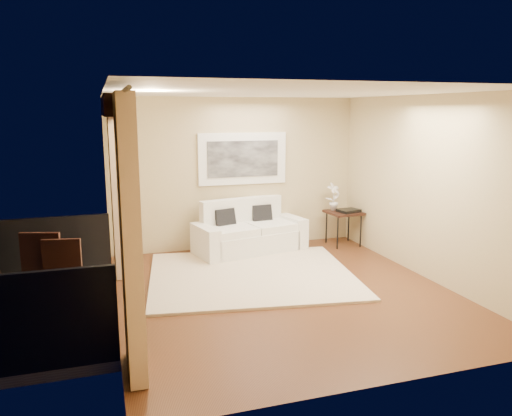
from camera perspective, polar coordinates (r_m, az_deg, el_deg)
name	(u,v)px	position (r m, az deg, el deg)	size (l,w,h in m)	color
floor	(284,292)	(7.00, 3.24, -9.59)	(5.00, 5.00, 0.00)	brown
room_shell	(115,106)	(6.12, -15.86, 11.15)	(5.00, 6.40, 5.00)	white
balcony	(22,308)	(6.60, -25.16, -10.34)	(1.81, 2.60, 1.17)	#605B56
curtains	(122,206)	(6.22, -15.10, 0.20)	(0.16, 4.80, 2.64)	tan
artwork	(243,159)	(8.97, -1.52, 5.65)	(1.62, 0.07, 0.92)	white
rug	(252,275)	(7.62, -0.51, -7.67)	(3.02, 2.63, 0.04)	beige
sofa	(248,234)	(8.83, -0.90, -2.95)	(2.06, 1.21, 0.93)	white
side_table	(344,214)	(9.37, 10.00, -0.72)	(0.63, 0.63, 0.64)	black
tray	(349,211)	(9.31, 10.54, -0.30)	(0.38, 0.28, 0.05)	black
orchid	(334,197)	(9.36, 8.85, 1.29)	(0.27, 0.19, 0.52)	white
balcony_chair_far	(46,267)	(6.54, -22.92, -6.19)	(0.57, 0.58, 1.07)	black
balcony_chair_near	(61,277)	(6.22, -21.37, -7.31)	(0.51, 0.51, 1.01)	black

